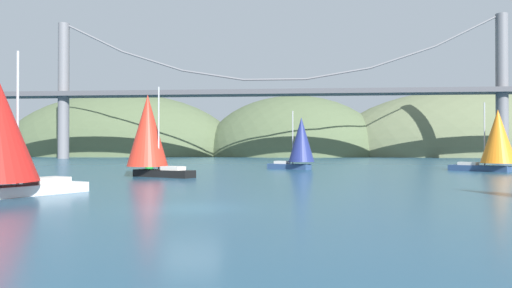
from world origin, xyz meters
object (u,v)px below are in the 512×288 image
at_px(channel_buoy, 149,166).
at_px(sailboat_orange_sail, 496,139).
at_px(sailboat_navy_sail, 300,142).
at_px(sailboat_scarlet_sail, 149,133).

bearing_deg(channel_buoy, sailboat_orange_sail, -5.23).
relative_size(sailboat_orange_sail, sailboat_navy_sail, 1.07).
height_order(sailboat_navy_sail, channel_buoy, sailboat_navy_sail).
height_order(sailboat_orange_sail, sailboat_navy_sail, sailboat_orange_sail).
bearing_deg(sailboat_navy_sail, channel_buoy, -179.32).
distance_m(sailboat_navy_sail, channel_buoy, 19.53).
bearing_deg(channel_buoy, sailboat_scarlet_sail, -72.63).
height_order(sailboat_scarlet_sail, channel_buoy, sailboat_scarlet_sail).
bearing_deg(sailboat_orange_sail, sailboat_navy_sail, 169.69).
height_order(sailboat_navy_sail, sailboat_scarlet_sail, sailboat_scarlet_sail).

